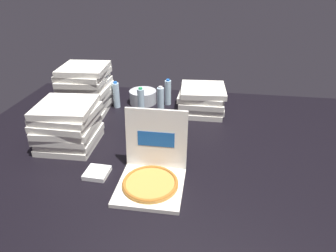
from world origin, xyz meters
TOP-DOWN VIEW (x-y plane):
  - ground_plane at (0.00, 0.00)m, footprint 3.20×2.40m
  - open_pizza_box at (-0.04, -0.38)m, footprint 0.39×0.44m
  - pizza_stack_right_mid at (0.21, 0.69)m, footprint 0.43×0.42m
  - pizza_stack_left_near at (-0.73, -0.04)m, footprint 0.43×0.45m
  - pizza_stack_center_near at (-0.84, 0.57)m, footprint 0.43×0.44m
  - ice_bucket at (-0.37, 0.81)m, footprint 0.26×0.26m
  - water_bottle_0 at (-0.59, 0.67)m, footprint 0.06×0.06m
  - water_bottle_1 at (-0.12, 0.81)m, footprint 0.06×0.06m
  - water_bottle_2 at (-0.15, 0.61)m, footprint 0.06×0.06m
  - water_bottle_3 at (-0.32, 0.56)m, footprint 0.06×0.06m
  - napkin_pile at (-0.40, -0.36)m, footprint 0.15×0.15m

SIDE VIEW (x-z plane):
  - ground_plane at x=0.00m, z-range -0.02..0.00m
  - napkin_pile at x=-0.40m, z-range 0.00..0.03m
  - ice_bucket at x=-0.37m, z-range 0.00..0.12m
  - open_pizza_box at x=-0.04m, z-range -0.13..0.29m
  - pizza_stack_right_mid at x=0.21m, z-range 0.00..0.23m
  - water_bottle_0 at x=-0.59m, z-range -0.01..0.25m
  - water_bottle_1 at x=-0.12m, z-range -0.01..0.25m
  - water_bottle_2 at x=-0.15m, z-range -0.01..0.25m
  - water_bottle_3 at x=-0.32m, z-range -0.01..0.25m
  - pizza_stack_left_near at x=-0.73m, z-range 0.00..0.33m
  - pizza_stack_center_near at x=-0.84m, z-range 0.00..0.42m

